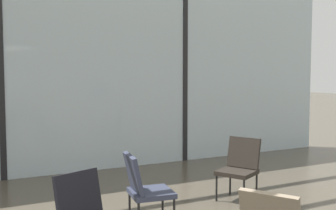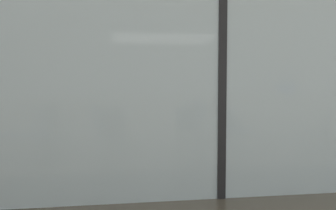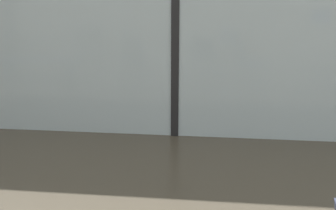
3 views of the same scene
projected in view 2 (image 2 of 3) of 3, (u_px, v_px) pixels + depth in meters
The scene contains 3 objects.
glass_curtain_wall at pixel (221, 53), 4.59m from camera, with size 14.00×0.08×3.58m, color silver.
window_mullion_1 at pixel (221, 53), 4.59m from camera, with size 0.10×0.12×3.58m, color black.
parked_airplane at pixel (178, 49), 9.94m from camera, with size 11.79×4.57×4.57m.
Camera 2 is at (-1.38, 0.74, 1.45)m, focal length 40.48 mm.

